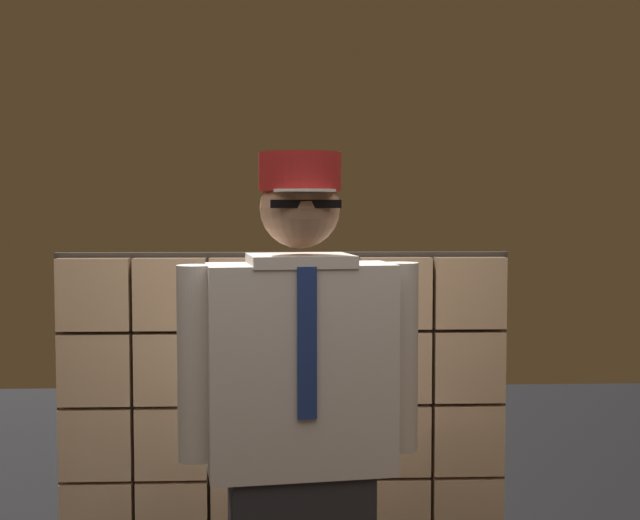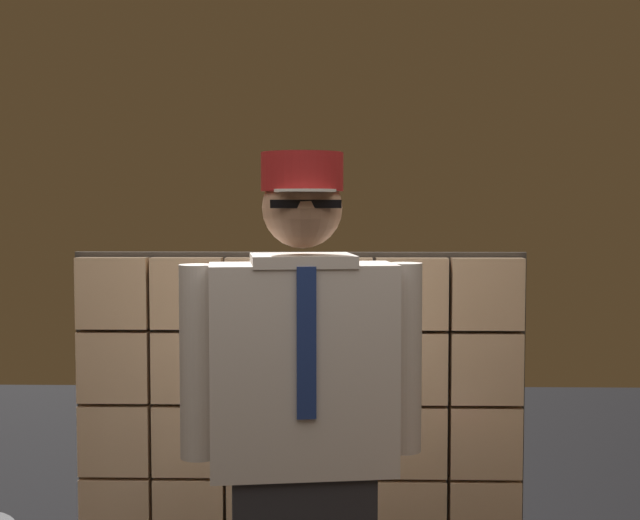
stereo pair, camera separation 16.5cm
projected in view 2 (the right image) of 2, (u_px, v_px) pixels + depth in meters
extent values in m
cube|color=#E0B78C|center=(116.00, 512.00, 3.53)|extent=(0.29, 0.08, 0.29)
cube|color=#E0B78C|center=(189.00, 513.00, 3.53)|extent=(0.29, 0.08, 0.29)
cube|color=#E0B78C|center=(263.00, 513.00, 3.52)|extent=(0.29, 0.08, 0.29)
cube|color=#E0B78C|center=(336.00, 514.00, 3.51)|extent=(0.29, 0.08, 0.29)
cube|color=#E0B78C|center=(410.00, 515.00, 3.51)|extent=(0.29, 0.08, 0.29)
cube|color=#E0B78C|center=(484.00, 515.00, 3.50)|extent=(0.29, 0.08, 0.29)
cube|color=#E0B78C|center=(115.00, 440.00, 3.52)|extent=(0.29, 0.08, 0.29)
cube|color=#E0B78C|center=(188.00, 440.00, 3.51)|extent=(0.29, 0.08, 0.29)
cube|color=#E0B78C|center=(262.00, 441.00, 3.50)|extent=(0.29, 0.08, 0.29)
cube|color=#E0B78C|center=(336.00, 441.00, 3.50)|extent=(0.29, 0.08, 0.29)
cube|color=#E0B78C|center=(411.00, 442.00, 3.49)|extent=(0.29, 0.08, 0.29)
cube|color=#E0B78C|center=(485.00, 442.00, 3.48)|extent=(0.29, 0.08, 0.29)
cube|color=#E0B78C|center=(114.00, 367.00, 3.50)|extent=(0.29, 0.08, 0.29)
cube|color=#E0B78C|center=(188.00, 367.00, 3.49)|extent=(0.29, 0.08, 0.29)
cube|color=#E0B78C|center=(262.00, 367.00, 3.48)|extent=(0.29, 0.08, 0.29)
cube|color=#E0B78C|center=(336.00, 368.00, 3.48)|extent=(0.29, 0.08, 0.29)
cube|color=#E0B78C|center=(411.00, 368.00, 3.47)|extent=(0.29, 0.08, 0.29)
cube|color=#E0B78C|center=(486.00, 368.00, 3.46)|extent=(0.29, 0.08, 0.29)
cube|color=#E0B78C|center=(113.00, 293.00, 3.48)|extent=(0.29, 0.08, 0.29)
cube|color=#E0B78C|center=(187.00, 293.00, 3.47)|extent=(0.29, 0.08, 0.29)
cube|color=#E0B78C|center=(262.00, 293.00, 3.47)|extent=(0.29, 0.08, 0.29)
cube|color=#E0B78C|center=(336.00, 293.00, 3.46)|extent=(0.29, 0.08, 0.29)
cube|color=#E0B78C|center=(412.00, 294.00, 3.45)|extent=(0.29, 0.08, 0.29)
cube|color=#E0B78C|center=(487.00, 294.00, 3.45)|extent=(0.29, 0.08, 0.29)
cube|color=#38332D|center=(300.00, 438.00, 3.55)|extent=(1.82, 0.02, 1.52)
cube|color=silver|center=(302.00, 368.00, 2.61)|extent=(0.58, 0.31, 0.63)
cube|color=navy|center=(306.00, 343.00, 2.48)|extent=(0.06, 0.02, 0.44)
cube|color=silver|center=(302.00, 260.00, 2.59)|extent=(0.34, 0.29, 0.04)
sphere|color=#A87A5B|center=(302.00, 208.00, 2.58)|extent=(0.24, 0.24, 0.24)
ellipsoid|color=black|center=(304.00, 223.00, 2.53)|extent=(0.17, 0.10, 0.11)
cube|color=black|center=(306.00, 204.00, 2.47)|extent=(0.20, 0.04, 0.02)
cylinder|color=white|center=(305.00, 191.00, 2.49)|extent=(0.20, 0.20, 0.01)
cylinder|color=maroon|center=(302.00, 172.00, 2.58)|extent=(0.25, 0.25, 0.11)
cylinder|color=silver|center=(404.00, 357.00, 2.65)|extent=(0.13, 0.13, 0.58)
cylinder|color=silver|center=(198.00, 362.00, 2.58)|extent=(0.13, 0.13, 0.58)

